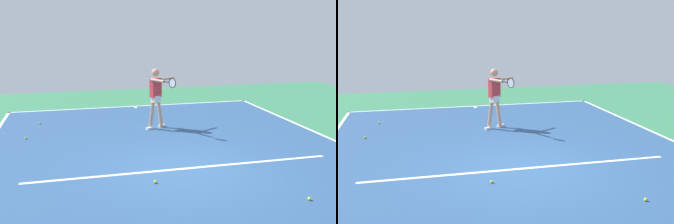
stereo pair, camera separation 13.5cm
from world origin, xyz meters
TOP-DOWN VIEW (x-y plane):
  - ground_plane at (0.00, 0.00)m, footprint 22.09×22.09m
  - court_surface at (0.00, 0.00)m, footprint 9.34×13.94m
  - court_line_baseline_near at (0.00, -6.92)m, footprint 9.34×0.10m
  - court_line_service at (0.00, 0.03)m, footprint 7.01×0.10m
  - court_line_centre_mark at (0.00, -6.72)m, footprint 0.10×0.30m
  - tennis_player at (-0.13, -3.49)m, footprint 1.02×1.42m
  - tennis_ball_near_service_line at (3.68, -3.25)m, footprint 0.07×0.07m
  - tennis_ball_by_sideline at (0.82, 0.67)m, footprint 0.07×0.07m
  - tennis_ball_by_baseline at (3.42, -4.90)m, footprint 0.07×0.07m
  - tennis_ball_centre_court at (-1.75, 2.12)m, footprint 0.07×0.07m

SIDE VIEW (x-z plane):
  - ground_plane at x=0.00m, z-range 0.00..0.00m
  - court_surface at x=0.00m, z-range 0.00..0.00m
  - court_line_baseline_near at x=0.00m, z-range 0.00..0.01m
  - court_line_service at x=0.00m, z-range 0.00..0.01m
  - court_line_centre_mark at x=0.00m, z-range 0.00..0.01m
  - tennis_ball_near_service_line at x=3.68m, z-range 0.00..0.07m
  - tennis_ball_by_sideline at x=0.82m, z-range 0.00..0.07m
  - tennis_ball_by_baseline at x=3.42m, z-range 0.00..0.07m
  - tennis_ball_centre_court at x=-1.75m, z-range 0.00..0.07m
  - tennis_player at x=-0.13m, z-range 0.15..2.01m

